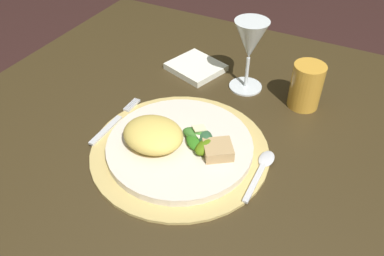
% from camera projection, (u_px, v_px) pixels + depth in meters
% --- Properties ---
extents(dining_table, '(1.16, 1.05, 0.74)m').
position_uv_depth(dining_table, '(213.00, 202.00, 0.85)').
color(dining_table, '#382C17').
rests_on(dining_table, ground).
extents(placemat, '(0.34, 0.34, 0.01)m').
position_uv_depth(placemat, '(180.00, 150.00, 0.74)').
color(placemat, tan).
rests_on(placemat, dining_table).
extents(dinner_plate, '(0.28, 0.28, 0.02)m').
position_uv_depth(dinner_plate, '(180.00, 146.00, 0.73)').
color(dinner_plate, silver).
rests_on(dinner_plate, placemat).
extents(pasta_serving, '(0.12, 0.10, 0.04)m').
position_uv_depth(pasta_serving, '(153.00, 134.00, 0.71)').
color(pasta_serving, '#E9C75D').
rests_on(pasta_serving, dinner_plate).
extents(salad_greens, '(0.08, 0.07, 0.03)m').
position_uv_depth(salad_greens, '(201.00, 140.00, 0.72)').
color(salad_greens, '#2C5835').
rests_on(salad_greens, dinner_plate).
extents(bread_piece, '(0.07, 0.07, 0.02)m').
position_uv_depth(bread_piece, '(218.00, 150.00, 0.70)').
color(bread_piece, tan).
rests_on(bread_piece, dinner_plate).
extents(fork, '(0.01, 0.16, 0.00)m').
position_uv_depth(fork, '(113.00, 123.00, 0.79)').
color(fork, silver).
rests_on(fork, placemat).
extents(spoon, '(0.03, 0.13, 0.01)m').
position_uv_depth(spoon, '(263.00, 166.00, 0.70)').
color(spoon, silver).
rests_on(spoon, placemat).
extents(napkin, '(0.15, 0.14, 0.02)m').
position_uv_depth(napkin, '(196.00, 67.00, 0.96)').
color(napkin, white).
rests_on(napkin, dining_table).
extents(wine_glass, '(0.08, 0.08, 0.16)m').
position_uv_depth(wine_glass, '(250.00, 43.00, 0.83)').
color(wine_glass, silver).
rests_on(wine_glass, dining_table).
extents(amber_tumbler, '(0.07, 0.07, 0.10)m').
position_uv_depth(amber_tumbler, '(306.00, 86.00, 0.82)').
color(amber_tumbler, gold).
rests_on(amber_tumbler, dining_table).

